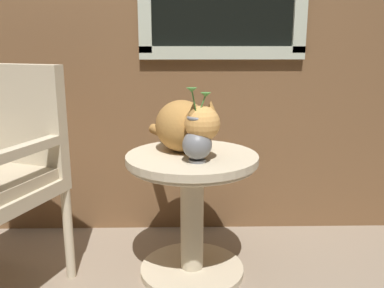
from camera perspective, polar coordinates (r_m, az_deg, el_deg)
name	(u,v)px	position (r m, az deg, el deg)	size (l,w,h in m)	color
back_wall	(139,2)	(2.40, -7.23, 18.60)	(4.00, 0.07, 2.60)	brown
wicker_side_table	(192,195)	(1.97, 0.00, -7.00)	(0.61, 0.61, 0.60)	beige
cat	(185,126)	(1.93, -0.98, 2.52)	(0.35, 0.54, 0.26)	#AD7A3D
pewter_vase_with_ivy	(197,140)	(1.77, 0.72, 0.54)	(0.13, 0.13, 0.32)	slate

